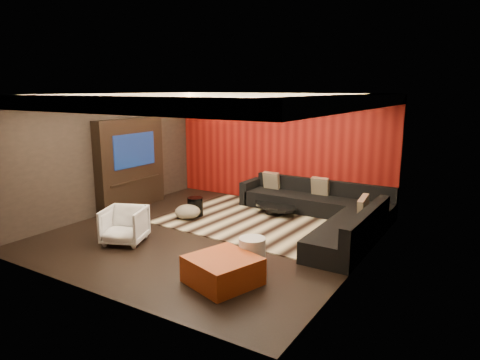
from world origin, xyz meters
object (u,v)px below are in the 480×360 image
Objects in this scene: white_side_table at (252,254)px; sectional_sofa at (326,212)px; coffee_table at (275,209)px; orange_ottoman at (223,270)px; armchair at (124,225)px; drum_stool at (195,207)px.

sectional_sofa reaches higher than white_side_table.
coffee_table is at bearing 110.58° from white_side_table.
armchair is (-2.57, 0.46, 0.14)m from orange_ottoman.
armchair is 4.26m from sectional_sofa.
armchair is 0.21× the size of sectional_sofa.
drum_stool is 0.56× the size of armchair.
sectional_sofa is at bearing 85.37° from orange_ottoman.
coffee_table is 1.63× the size of armchair.
sectional_sofa is (0.29, 3.61, 0.05)m from orange_ottoman.
orange_ottoman is 2.61m from armchair.
white_side_table is at bearing -93.04° from sectional_sofa.
orange_ottoman is at bearing -101.66° from white_side_table.
armchair is at bearing -132.23° from sectional_sofa.
white_side_table is at bearing -18.59° from armchair.
drum_stool is 2.97m from sectional_sofa.
white_side_table is 0.58× the size of orange_ottoman.
drum_stool is 0.46× the size of orange_ottoman.
sectional_sofa is (2.86, 3.15, -0.09)m from armchair.
sectional_sofa is at bearing -3.73° from coffee_table.
drum_stool is 3.56m from orange_ottoman.
drum_stool is at bearing -159.06° from sectional_sofa.
armchair reaches higher than coffee_table.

